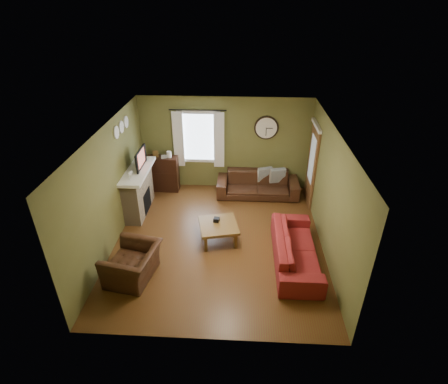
# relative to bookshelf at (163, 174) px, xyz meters

# --- Properties ---
(floor) EXTENTS (4.60, 5.20, 0.00)m
(floor) POSITION_rel_bookshelf_xyz_m (1.71, -2.29, -0.50)
(floor) COLOR #553316
(floor) RESTS_ON ground
(ceiling) EXTENTS (4.60, 5.20, 0.00)m
(ceiling) POSITION_rel_bookshelf_xyz_m (1.71, -2.29, 2.10)
(ceiling) COLOR white
(ceiling) RESTS_ON ground
(wall_left) EXTENTS (0.00, 5.20, 2.60)m
(wall_left) POSITION_rel_bookshelf_xyz_m (-0.59, -2.29, 0.80)
(wall_left) COLOR brown
(wall_left) RESTS_ON ground
(wall_right) EXTENTS (0.00, 5.20, 2.60)m
(wall_right) POSITION_rel_bookshelf_xyz_m (4.01, -2.29, 0.80)
(wall_right) COLOR brown
(wall_right) RESTS_ON ground
(wall_back) EXTENTS (4.60, 0.00, 2.60)m
(wall_back) POSITION_rel_bookshelf_xyz_m (1.71, 0.31, 0.80)
(wall_back) COLOR brown
(wall_back) RESTS_ON ground
(wall_front) EXTENTS (4.60, 0.00, 2.60)m
(wall_front) POSITION_rel_bookshelf_xyz_m (1.71, -4.89, 0.80)
(wall_front) COLOR brown
(wall_front) RESTS_ON ground
(fireplace) EXTENTS (0.40, 1.40, 1.10)m
(fireplace) POSITION_rel_bookshelf_xyz_m (-0.39, -1.14, 0.05)
(fireplace) COLOR tan
(fireplace) RESTS_ON floor
(firebox) EXTENTS (0.04, 0.60, 0.55)m
(firebox) POSITION_rel_bookshelf_xyz_m (-0.20, -1.14, -0.20)
(firebox) COLOR black
(firebox) RESTS_ON fireplace
(mantel) EXTENTS (0.58, 1.60, 0.08)m
(mantel) POSITION_rel_bookshelf_xyz_m (-0.36, -1.14, 0.64)
(mantel) COLOR white
(mantel) RESTS_ON fireplace
(tv) EXTENTS (0.08, 0.60, 0.35)m
(tv) POSITION_rel_bookshelf_xyz_m (-0.34, -0.99, 0.85)
(tv) COLOR black
(tv) RESTS_ON mantel
(tv_screen) EXTENTS (0.02, 0.62, 0.36)m
(tv_screen) POSITION_rel_bookshelf_xyz_m (-0.26, -0.99, 0.91)
(tv_screen) COLOR #994C3F
(tv_screen) RESTS_ON mantel
(medallion_left) EXTENTS (0.28, 0.28, 0.03)m
(medallion_left) POSITION_rel_bookshelf_xyz_m (-0.57, -1.49, 1.75)
(medallion_left) COLOR white
(medallion_left) RESTS_ON wall_left
(medallion_mid) EXTENTS (0.28, 0.28, 0.03)m
(medallion_mid) POSITION_rel_bookshelf_xyz_m (-0.57, -1.14, 1.75)
(medallion_mid) COLOR white
(medallion_mid) RESTS_ON wall_left
(medallion_right) EXTENTS (0.28, 0.28, 0.03)m
(medallion_right) POSITION_rel_bookshelf_xyz_m (-0.57, -0.79, 1.75)
(medallion_right) COLOR white
(medallion_right) RESTS_ON wall_left
(window_pane) EXTENTS (1.00, 0.02, 1.30)m
(window_pane) POSITION_rel_bookshelf_xyz_m (1.01, 0.29, 1.00)
(window_pane) COLOR silver
(window_pane) RESTS_ON wall_back
(curtain_rod) EXTENTS (0.03, 0.03, 1.50)m
(curtain_rod) POSITION_rel_bookshelf_xyz_m (1.01, 0.19, 1.77)
(curtain_rod) COLOR black
(curtain_rod) RESTS_ON wall_back
(curtain_left) EXTENTS (0.28, 0.04, 1.55)m
(curtain_left) POSITION_rel_bookshelf_xyz_m (0.46, 0.19, 0.95)
(curtain_left) COLOR silver
(curtain_left) RESTS_ON wall_back
(curtain_right) EXTENTS (0.28, 0.04, 1.55)m
(curtain_right) POSITION_rel_bookshelf_xyz_m (1.56, 0.19, 0.95)
(curtain_right) COLOR silver
(curtain_right) RESTS_ON wall_back
(wall_clock) EXTENTS (0.64, 0.06, 0.64)m
(wall_clock) POSITION_rel_bookshelf_xyz_m (2.81, 0.26, 1.30)
(wall_clock) COLOR white
(wall_clock) RESTS_ON wall_back
(door) EXTENTS (0.05, 0.90, 2.10)m
(door) POSITION_rel_bookshelf_xyz_m (3.98, -0.44, 0.55)
(door) COLOR brown
(door) RESTS_ON floor
(bookshelf) EXTENTS (0.85, 0.36, 1.01)m
(bookshelf) POSITION_rel_bookshelf_xyz_m (0.00, 0.00, 0.00)
(bookshelf) COLOR black
(bookshelf) RESTS_ON floor
(book) EXTENTS (0.20, 0.25, 0.02)m
(book) POSITION_rel_bookshelf_xyz_m (-0.01, -0.02, 0.46)
(book) COLOR brown
(book) RESTS_ON bookshelf
(sofa_brown) EXTENTS (2.22, 0.87, 0.65)m
(sofa_brown) POSITION_rel_bookshelf_xyz_m (2.64, -0.14, -0.18)
(sofa_brown) COLOR #361E12
(sofa_brown) RESTS_ON floor
(pillow_left) EXTENTS (0.42, 0.24, 0.40)m
(pillow_left) POSITION_rel_bookshelf_xyz_m (2.83, 0.03, 0.05)
(pillow_left) COLOR gray
(pillow_left) RESTS_ON sofa_brown
(pillow_right) EXTENTS (0.44, 0.22, 0.42)m
(pillow_right) POSITION_rel_bookshelf_xyz_m (3.17, -0.02, 0.05)
(pillow_right) COLOR gray
(pillow_right) RESTS_ON sofa_brown
(sofa_red) EXTENTS (0.86, 2.21, 0.64)m
(sofa_red) POSITION_rel_bookshelf_xyz_m (3.35, -2.88, -0.18)
(sofa_red) COLOR maroon
(sofa_red) RESTS_ON floor
(armchair) EXTENTS (1.08, 1.18, 0.67)m
(armchair) POSITION_rel_bookshelf_xyz_m (0.12, -3.54, -0.17)
(armchair) COLOR #361E12
(armchair) RESTS_ON floor
(coffee_table) EXTENTS (0.98, 0.98, 0.44)m
(coffee_table) POSITION_rel_bookshelf_xyz_m (1.71, -2.27, -0.28)
(coffee_table) COLOR brown
(coffee_table) RESTS_ON floor
(tissue_box) EXTENTS (0.15, 0.15, 0.10)m
(tissue_box) POSITION_rel_bookshelf_xyz_m (1.66, -2.17, -0.10)
(tissue_box) COLOR black
(tissue_box) RESTS_ON coffee_table
(wine_glass_a) EXTENTS (0.07, 0.07, 0.21)m
(wine_glass_a) POSITION_rel_bookshelf_xyz_m (-0.34, -1.71, 0.78)
(wine_glass_a) COLOR white
(wine_glass_a) RESTS_ON mantel
(wine_glass_b) EXTENTS (0.07, 0.07, 0.19)m
(wine_glass_b) POSITION_rel_bookshelf_xyz_m (-0.34, -1.58, 0.77)
(wine_glass_b) COLOR white
(wine_glass_b) RESTS_ON mantel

